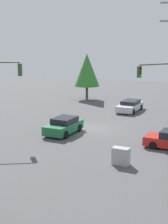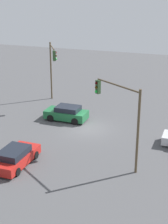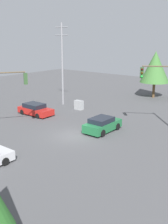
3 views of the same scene
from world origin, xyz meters
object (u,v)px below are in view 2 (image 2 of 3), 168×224
at_px(sedan_red, 15,157).
at_px(traffic_signal_main, 52,63).
at_px(sedan_green, 67,113).
at_px(traffic_signal_cross, 120,109).

height_order(sedan_red, traffic_signal_main, traffic_signal_main).
bearing_deg(sedan_green, traffic_signal_main, 38.13).
xyz_separation_m(traffic_signal_main, traffic_signal_cross, (11.38, 10.78, -0.24)).
bearing_deg(sedan_red, traffic_signal_cross, 23.29).
distance_m(sedan_red, traffic_signal_cross, 8.57).
bearing_deg(sedan_green, traffic_signal_cross, -133.39).
bearing_deg(traffic_signal_main, traffic_signal_cross, 11.53).
bearing_deg(sedan_red, sedan_green, 90.18).
height_order(sedan_green, traffic_signal_main, traffic_signal_main).
relative_size(sedan_green, traffic_signal_cross, 0.67).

